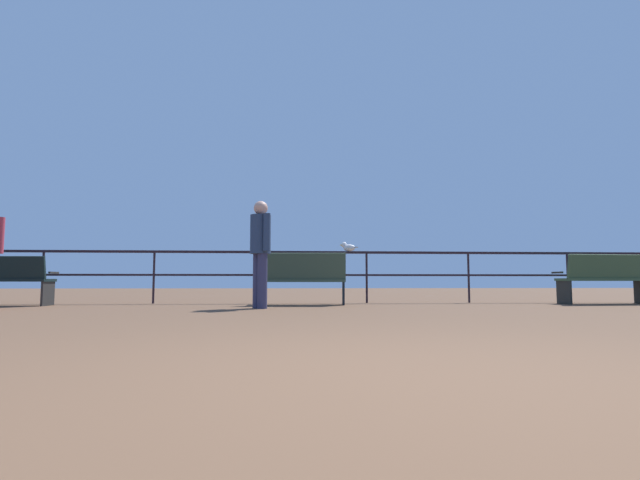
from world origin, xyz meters
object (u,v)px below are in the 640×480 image
at_px(bench_far_left, 1,277).
at_px(seagull_on_rail, 348,247).
at_px(bench_near_left, 303,276).
at_px(bench_near_right, 606,276).
at_px(person_at_railing, 260,246).

xyz_separation_m(bench_far_left, seagull_on_rail, (6.38, 0.82, 0.63)).
height_order(bench_near_left, seagull_on_rail, seagull_on_rail).
relative_size(bench_near_left, bench_near_right, 0.90).
xyz_separation_m(bench_near_right, seagull_on_rail, (-4.95, 0.83, 0.61)).
distance_m(bench_near_left, bench_near_right, 5.90).
xyz_separation_m(bench_far_left, person_at_railing, (4.69, -1.11, 0.50)).
distance_m(bench_far_left, bench_near_left, 5.43).
xyz_separation_m(bench_near_left, person_at_railing, (-0.74, -1.11, 0.48)).
bearing_deg(seagull_on_rail, bench_far_left, -172.65).
distance_m(bench_near_left, seagull_on_rail, 1.40).
distance_m(person_at_railing, seagull_on_rail, 2.58).
distance_m(bench_far_left, bench_near_right, 11.33).
relative_size(bench_near_right, person_at_railing, 1.02).
distance_m(bench_far_left, seagull_on_rail, 6.47).
bearing_deg(bench_near_left, seagull_on_rail, 41.02).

